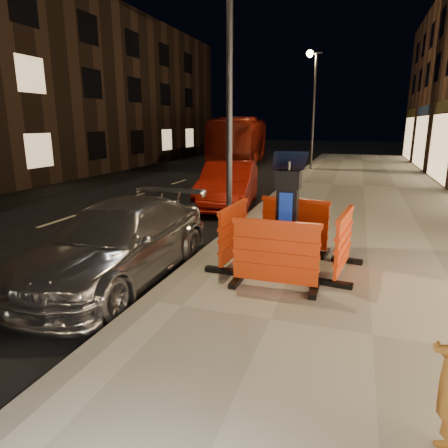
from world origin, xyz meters
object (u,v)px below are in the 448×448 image
(barrier_bldgside, at_px, (343,243))
(barrier_front, at_px, (275,255))
(bus_doubledecker, at_px, (240,163))
(barrier_kerbside, at_px, (233,234))
(barrier_back, at_px, (294,225))
(car_red, at_px, (229,206))
(car_silver, at_px, (121,278))
(parking_kiosk, at_px, (287,214))

(barrier_bldgside, bearing_deg, barrier_front, 142.17)
(bus_doubledecker, bearing_deg, barrier_kerbside, -82.48)
(barrier_front, relative_size, barrier_bldgside, 1.00)
(barrier_back, height_order, bus_doubledecker, bus_doubledecker)
(barrier_kerbside, relative_size, car_red, 0.31)
(barrier_back, bearing_deg, car_silver, -135.74)
(barrier_back, xyz_separation_m, barrier_kerbside, (-0.95, -0.95, 0.00))
(barrier_front, distance_m, barrier_kerbside, 1.34)
(barrier_front, distance_m, bus_doubledecker, 21.40)
(barrier_kerbside, xyz_separation_m, bus_doubledecker, (-5.45, 19.46, -0.68))
(parking_kiosk, bearing_deg, car_red, 122.15)
(barrier_front, distance_m, car_red, 6.96)
(barrier_bldgside, bearing_deg, car_silver, 112.62)
(barrier_front, bearing_deg, bus_doubledecker, 107.57)
(parking_kiosk, relative_size, barrier_bldgside, 1.40)
(barrier_bldgside, height_order, car_red, barrier_bldgside)
(car_red, bearing_deg, bus_doubledecker, 95.33)
(car_red, relative_size, bus_doubledecker, 0.40)
(parking_kiosk, height_order, car_red, parking_kiosk)
(barrier_front, height_order, barrier_kerbside, same)
(parking_kiosk, distance_m, bus_doubledecker, 20.52)
(barrier_kerbside, distance_m, bus_doubledecker, 20.22)
(barrier_back, relative_size, barrier_bldgside, 1.00)
(barrier_bldgside, height_order, bus_doubledecker, bus_doubledecker)
(car_red, height_order, bus_doubledecker, bus_doubledecker)
(parking_kiosk, bearing_deg, car_silver, -154.30)
(barrier_bldgside, bearing_deg, barrier_back, 52.17)
(barrier_back, height_order, car_silver, barrier_back)
(barrier_kerbside, height_order, barrier_bldgside, same)
(barrier_kerbside, distance_m, barrier_bldgside, 1.90)
(barrier_kerbside, distance_m, car_red, 5.74)
(barrier_kerbside, xyz_separation_m, barrier_bldgside, (1.90, 0.00, 0.00))
(barrier_front, bearing_deg, car_red, 113.58)
(parking_kiosk, relative_size, bus_doubledecker, 0.18)
(barrier_front, xyz_separation_m, barrier_kerbside, (-0.95, 0.95, 0.00))
(car_red, xyz_separation_m, bus_doubledecker, (-3.64, 14.05, 0.00))
(barrier_bldgside, bearing_deg, car_red, 41.57)
(barrier_bldgside, bearing_deg, parking_kiosk, 97.17)
(barrier_back, bearing_deg, parking_kiosk, -81.83)
(bus_doubledecker, bearing_deg, car_red, -83.58)
(barrier_kerbside, bearing_deg, barrier_front, -131.83)
(parking_kiosk, distance_m, barrier_front, 1.04)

